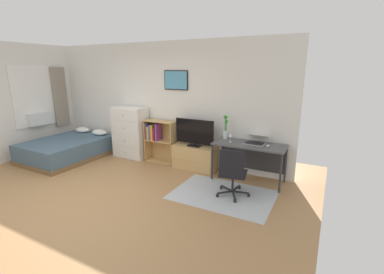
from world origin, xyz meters
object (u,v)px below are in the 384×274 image
(bed, at_px, (69,148))
(desk, at_px, (250,150))
(office_chair, at_px, (232,172))
(computer_mouse, at_px, (268,146))
(wine_glass, at_px, (231,135))
(tv_stand, at_px, (195,157))
(bookshelf, at_px, (158,137))
(laptop, at_px, (256,140))
(dresser, at_px, (130,133))
(television, at_px, (194,133))
(bamboo_vase, at_px, (226,128))

(bed, xyz_separation_m, desk, (4.26, 0.76, 0.37))
(office_chair, bearing_deg, computer_mouse, 53.45)
(desk, distance_m, wine_glass, 0.47)
(desk, height_order, wine_glass, wine_glass)
(tv_stand, xyz_separation_m, computer_mouse, (1.56, -0.12, 0.50))
(tv_stand, distance_m, office_chair, 1.49)
(bed, xyz_separation_m, wine_glass, (3.89, 0.65, 0.64))
(bookshelf, distance_m, wine_glass, 1.86)
(laptop, height_order, computer_mouse, laptop)
(bookshelf, bearing_deg, laptop, -0.52)
(bed, relative_size, dresser, 1.60)
(dresser, height_order, wine_glass, dresser)
(television, relative_size, wine_glass, 4.90)
(bed, relative_size, computer_mouse, 18.85)
(dresser, distance_m, desk, 2.96)
(bookshelf, xyz_separation_m, desk, (2.20, -0.07, 0.04))
(tv_stand, bearing_deg, dresser, -179.50)
(bookshelf, relative_size, tv_stand, 1.03)
(office_chair, height_order, bamboo_vase, bamboo_vase)
(tv_stand, height_order, desk, desk)
(office_chair, relative_size, computer_mouse, 8.27)
(wine_glass, bearing_deg, tv_stand, 171.07)
(television, height_order, office_chair, television)
(dresser, relative_size, television, 1.39)
(bed, bearing_deg, computer_mouse, 8.40)
(bed, xyz_separation_m, computer_mouse, (4.60, 0.66, 0.52))
(bed, bearing_deg, laptop, 10.80)
(dresser, height_order, computer_mouse, dresser)
(laptop, height_order, wine_glass, wine_glass)
(bamboo_vase, bearing_deg, dresser, -178.18)
(bookshelf, relative_size, bamboo_vase, 2.00)
(tv_stand, xyz_separation_m, wine_glass, (0.84, -0.13, 0.62))
(bookshelf, height_order, office_chair, bookshelf)
(bookshelf, height_order, laptop, bookshelf)
(desk, distance_m, office_chair, 0.90)
(computer_mouse, bearing_deg, bamboo_vase, 168.63)
(tv_stand, height_order, laptop, laptop)
(bed, relative_size, bookshelf, 2.03)
(desk, bearing_deg, bookshelf, 178.16)
(bed, xyz_separation_m, television, (3.05, 0.76, 0.57))
(dresser, xyz_separation_m, desk, (2.96, -0.00, -0.01))
(office_chair, bearing_deg, desk, 76.91)
(television, height_order, desk, television)
(tv_stand, distance_m, bamboo_vase, 0.98)
(bed, distance_m, laptop, 4.45)
(laptop, bearing_deg, bamboo_vase, -178.56)
(tv_stand, bearing_deg, computer_mouse, -4.32)
(dresser, bearing_deg, bamboo_vase, 1.82)
(office_chair, bearing_deg, tv_stand, 132.00)
(bamboo_vase, bearing_deg, tv_stand, -174.69)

